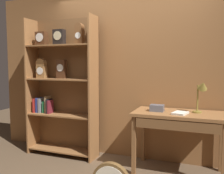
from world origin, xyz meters
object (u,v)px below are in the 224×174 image
bookshelf (61,85)px  open_repair_manual (180,113)px  toolbox_small (157,108)px  desk_lamp (202,90)px  workbench (179,121)px

bookshelf → open_repair_manual: 1.89m
toolbox_small → open_repair_manual: toolbox_small is taller
toolbox_small → open_repair_manual: bearing=-15.8°
bookshelf → toolbox_small: bearing=-3.4°
desk_lamp → open_repair_manual: desk_lamp is taller
bookshelf → toolbox_small: size_ratio=12.12×
bookshelf → workbench: size_ratio=1.84×
workbench → bookshelf: bearing=177.0°
bookshelf → desk_lamp: bearing=-1.2°
bookshelf → workbench: 1.89m
desk_lamp → workbench: bearing=-169.3°
desk_lamp → open_repair_manual: size_ratio=1.99×
workbench → open_repair_manual: 0.15m
workbench → toolbox_small: 0.32m
workbench → toolbox_small: size_ratio=6.58×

